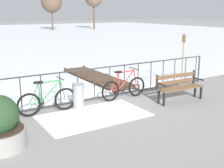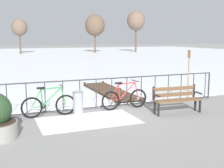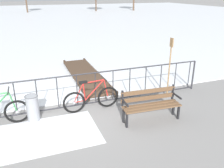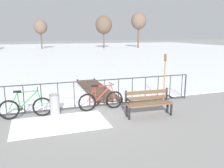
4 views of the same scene
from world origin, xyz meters
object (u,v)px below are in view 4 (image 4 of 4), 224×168
bicycle_second (101,100)px  park_bench (148,101)px  trash_bin (55,105)px  oar_upright (165,75)px  bicycle_near_railing (26,107)px

bicycle_second → park_bench: (1.36, -1.10, 0.14)m
trash_bin → oar_upright: (4.32, 0.08, 0.76)m
bicycle_near_railing → bicycle_second: 2.59m
park_bench → trash_bin: (-3.03, 1.06, -0.14)m
bicycle_near_railing → park_bench: bicycle_near_railing is taller
park_bench → oar_upright: oar_upright is taller
trash_bin → oar_upright: oar_upright is taller
park_bench → trash_bin: park_bench is taller
bicycle_near_railing → park_bench: bearing=-15.3°
bicycle_near_railing → oar_upright: 5.31m
park_bench → trash_bin: size_ratio=2.22×
park_bench → oar_upright: (1.29, 1.14, 0.63)m
bicycle_second → oar_upright: oar_upright is taller
park_bench → oar_upright: size_ratio=0.82×
bicycle_second → bicycle_near_railing: bearing=-179.7°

